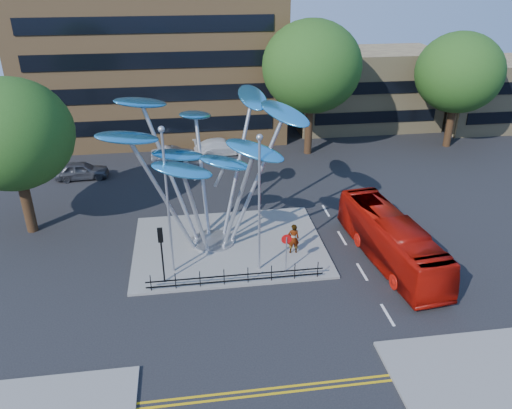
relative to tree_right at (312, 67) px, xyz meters
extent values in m
plane|color=black|center=(-8.00, -22.00, -8.04)|extent=(120.00, 120.00, 0.00)
cube|color=slate|center=(-9.00, -16.00, -7.96)|extent=(12.00, 9.00, 0.15)
cube|color=gold|center=(-8.00, -28.00, -8.03)|extent=(40.00, 0.12, 0.01)
cube|color=gold|center=(-8.00, -28.30, -8.03)|extent=(40.00, 0.12, 0.01)
cube|color=tan|center=(8.00, 8.00, -4.04)|extent=(15.00, 8.00, 8.00)
cube|color=tan|center=(22.00, 6.00, -4.54)|extent=(12.00, 8.00, 7.00)
cylinder|color=black|center=(0.00, 0.00, -5.18)|extent=(0.70, 0.70, 5.72)
ellipsoid|color=#1C4012|center=(0.00, 0.00, 0.02)|extent=(8.80, 8.80, 8.10)
cylinder|color=black|center=(-22.00, -12.00, -5.62)|extent=(0.70, 0.70, 4.84)
ellipsoid|color=#1C4012|center=(-22.00, -12.00, -1.22)|extent=(7.60, 7.60, 6.99)
cylinder|color=black|center=(14.00, 0.00, -5.51)|extent=(0.70, 0.70, 5.06)
ellipsoid|color=#1C4012|center=(14.00, 0.00, -0.91)|extent=(8.00, 8.00, 7.36)
cylinder|color=#9EA0A5|center=(-10.00, -15.50, -7.83)|extent=(2.80, 2.80, 0.12)
cylinder|color=#9EA0A5|center=(-11.20, -16.10, -3.99)|extent=(0.24, 0.24, 7.80)
ellipsoid|color=#339BDD|center=(-14.40, -17.10, -0.09)|extent=(3.92, 2.95, 1.39)
cylinder|color=#9EA0A5|center=(-10.40, -16.50, -4.69)|extent=(0.24, 0.24, 6.40)
ellipsoid|color=#339BDD|center=(-11.60, -18.70, -1.49)|extent=(3.47, 1.78, 1.31)
cylinder|color=#9EA0A5|center=(-9.40, -16.30, -4.39)|extent=(0.24, 0.24, 7.00)
ellipsoid|color=#339BDD|center=(-7.60, -17.90, -0.89)|extent=(3.81, 3.11, 1.36)
cylinder|color=#9EA0A5|center=(-8.80, -15.50, -3.79)|extent=(0.24, 0.24, 8.20)
ellipsoid|color=#339BDD|center=(-5.40, -15.10, 0.31)|extent=(3.52, 4.06, 1.44)
cylinder|color=#9EA0A5|center=(-9.20, -14.60, -3.59)|extent=(0.24, 0.24, 8.60)
ellipsoid|color=#339BDD|center=(-7.00, -12.60, 0.71)|extent=(2.21, 3.79, 1.39)
cylinder|color=#9EA0A5|center=(-10.20, -14.50, -4.19)|extent=(0.24, 0.24, 7.40)
ellipsoid|color=#339BDD|center=(-10.60, -11.90, -0.49)|extent=(3.02, 3.71, 1.34)
cylinder|color=#9EA0A5|center=(-11.00, -15.10, -3.49)|extent=(0.24, 0.24, 8.80)
ellipsoid|color=#339BDD|center=(-13.80, -13.70, 0.91)|extent=(3.88, 3.60, 1.42)
ellipsoid|color=#339BDD|center=(-11.80, -15.30, -1.89)|extent=(3.40, 1.96, 1.13)
ellipsoid|color=#339BDD|center=(-9.10, -15.90, -2.29)|extent=(3.39, 2.16, 1.11)
cylinder|color=#9EA0A5|center=(-12.50, -18.50, -3.64)|extent=(0.14, 0.14, 8.50)
sphere|color=#9EA0A5|center=(-12.50, -18.50, 0.73)|extent=(0.36, 0.36, 0.36)
cylinder|color=#9EA0A5|center=(-7.50, -19.00, -3.89)|extent=(0.14, 0.14, 8.00)
sphere|color=#9EA0A5|center=(-7.50, -19.00, 0.23)|extent=(0.36, 0.36, 0.36)
cylinder|color=black|center=(-13.00, -19.50, -6.29)|extent=(0.10, 0.10, 3.20)
cube|color=black|center=(-13.00, -19.50, -4.89)|extent=(0.28, 0.18, 0.85)
sphere|color=#FF0C0C|center=(-13.00, -19.50, -4.61)|extent=(0.18, 0.18, 0.18)
cylinder|color=#9EA0A5|center=(-6.00, -19.50, -6.74)|extent=(0.08, 0.08, 2.30)
cylinder|color=red|center=(-6.00, -19.47, -5.74)|extent=(0.60, 0.04, 0.60)
cube|color=white|center=(-6.00, -19.45, -5.74)|extent=(0.42, 0.03, 0.10)
cylinder|color=black|center=(-13.70, -20.30, -7.39)|extent=(0.05, 0.05, 1.00)
cylinder|color=black|center=(-12.36, -20.30, -7.39)|extent=(0.05, 0.05, 1.00)
cylinder|color=black|center=(-11.01, -20.30, -7.39)|extent=(0.05, 0.05, 1.00)
cylinder|color=black|center=(-9.67, -20.30, -7.39)|extent=(0.05, 0.05, 1.00)
cylinder|color=black|center=(-8.33, -20.30, -7.39)|extent=(0.05, 0.05, 1.00)
cylinder|color=black|center=(-6.99, -20.30, -7.39)|extent=(0.05, 0.05, 1.00)
cylinder|color=black|center=(-5.64, -20.30, -7.39)|extent=(0.05, 0.05, 1.00)
cylinder|color=black|center=(-4.30, -20.30, -7.39)|extent=(0.05, 0.05, 1.00)
cube|color=black|center=(-9.00, -20.30, -7.34)|extent=(10.00, 0.06, 0.06)
cube|color=black|center=(-9.00, -20.30, -7.69)|extent=(10.00, 0.06, 0.06)
imported|color=#AB1007|center=(0.50, -19.01, -6.59)|extent=(3.48, 10.59, 2.90)
imported|color=gray|center=(-5.14, -17.51, -6.90)|extent=(0.73, 0.49, 1.98)
imported|color=#45474D|center=(-20.12, -3.28, -7.30)|extent=(4.40, 1.94, 1.47)
imported|color=#B6B8BE|center=(-12.60, -0.20, -7.39)|extent=(3.95, 1.47, 1.29)
imported|color=silver|center=(-8.10, 0.85, -7.29)|extent=(5.37, 2.74, 1.49)
camera|label=1|loc=(-11.20, -43.44, 8.58)|focal=35.00mm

